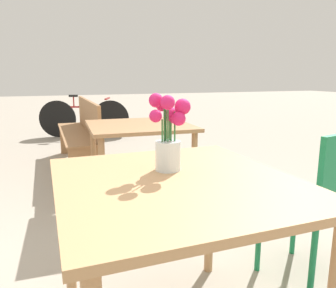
% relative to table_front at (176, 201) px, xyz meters
% --- Properties ---
extents(table_front, '(0.91, 0.99, 0.75)m').
position_rel_table_front_xyz_m(table_front, '(0.00, 0.00, 0.00)').
color(table_front, tan).
rests_on(table_front, ground_plane).
extents(flower_vase, '(0.18, 0.15, 0.32)m').
position_rel_table_front_xyz_m(flower_vase, '(0.02, 0.12, 0.23)').
color(flower_vase, silver).
rests_on(flower_vase, table_front).
extents(cafe_chair, '(0.48, 0.48, 0.87)m').
position_rel_table_front_xyz_m(cafe_chair, '(0.89, 0.13, -0.16)').
color(cafe_chair, '#197A47').
rests_on(cafe_chair, ground_plane).
extents(bench_near, '(0.36, 1.81, 0.85)m').
position_rel_table_front_xyz_m(bench_near, '(-0.03, 3.08, -0.18)').
color(bench_near, '#9E7047').
rests_on(bench_near, ground_plane).
extents(table_back, '(0.92, 0.91, 0.73)m').
position_rel_table_front_xyz_m(table_back, '(0.32, 1.64, -0.03)').
color(table_back, '#9E7047').
rests_on(table_back, ground_plane).
extents(bicycle, '(1.62, 0.67, 0.80)m').
position_rel_table_front_xyz_m(bicycle, '(0.25, 5.23, -0.29)').
color(bicycle, black).
rests_on(bicycle, ground_plane).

